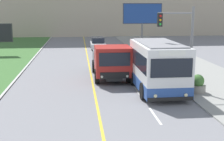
% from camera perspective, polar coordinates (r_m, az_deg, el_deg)
% --- Properties ---
extents(city_bus, '(2.75, 5.90, 3.14)m').
position_cam_1_polar(city_bus, '(19.64, 8.36, 0.64)').
color(city_bus, white).
rests_on(city_bus, ground_plane).
extents(dump_truck, '(2.55, 6.56, 2.55)m').
position_cam_1_polar(dump_truck, '(22.73, -0.12, 1.50)').
color(dump_truck, black).
rests_on(dump_truck, ground_plane).
extents(car_distant, '(1.80, 4.30, 1.45)m').
position_cam_1_polar(car_distant, '(39.72, -2.62, 4.98)').
color(car_distant, silver).
rests_on(car_distant, ground_plane).
extents(traffic_light_mast, '(2.28, 0.32, 5.29)m').
position_cam_1_polar(traffic_light_mast, '(19.70, 12.51, 5.84)').
color(traffic_light_mast, slate).
rests_on(traffic_light_mast, ground_plane).
extents(billboard_large, '(5.22, 0.24, 5.71)m').
position_cam_1_polar(billboard_large, '(42.14, 5.58, 10.12)').
color(billboard_large, '#59595B').
rests_on(billboard_large, ground_plane).
extents(planter_round_near, '(0.98, 0.98, 1.13)m').
position_cam_1_polar(planter_round_near, '(19.91, 15.38, -2.50)').
color(planter_round_near, gray).
rests_on(planter_round_near, sidewalk_right).
extents(planter_round_second, '(0.90, 0.90, 1.07)m').
position_cam_1_polar(planter_round_second, '(23.16, 11.92, -0.42)').
color(planter_round_second, gray).
rests_on(planter_round_second, sidewalk_right).
extents(planter_round_third, '(0.93, 0.93, 1.17)m').
position_cam_1_polar(planter_round_third, '(26.57, 9.97, 1.28)').
color(planter_round_third, gray).
rests_on(planter_round_third, sidewalk_right).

